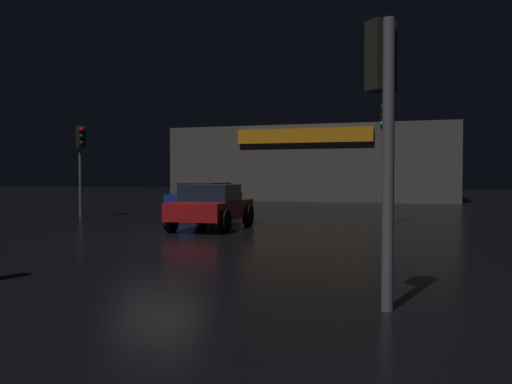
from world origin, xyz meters
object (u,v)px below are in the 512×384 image
Objects in this scene: store_building at (318,164)px; car_far at (211,206)px; traffic_signal_cross_left at (81,148)px; traffic_signal_cross_right at (383,107)px; traffic_signal_opposite at (387,139)px; car_near at (205,198)px.

store_building reaches higher than car_far.
store_building is at bearing 93.18° from car_far.
car_far is at bearing -22.13° from traffic_signal_cross_left.
store_building is 33.64m from traffic_signal_cross_right.
traffic_signal_cross_right is at bearing -77.03° from store_building.
traffic_signal_cross_left is at bearing -177.91° from traffic_signal_opposite.
store_building is 5.10× the size of car_far.
traffic_signal_opposite is 8.73m from car_near.
traffic_signal_cross_left is (-12.40, -0.45, -0.11)m from traffic_signal_opposite.
store_building is 5.31× the size of traffic_signal_cross_right.
store_building reaches higher than traffic_signal_opposite.
traffic_signal_cross_right reaches higher than car_near.
traffic_signal_cross_left is at bearing 157.87° from car_far.
car_far is (-6.23, 9.16, -1.86)m from traffic_signal_cross_right.
car_near is 6.44m from car_far.
store_building is 17.95m from car_near.
store_building reaches higher than traffic_signal_cross_right.
traffic_signal_opposite is 1.11× the size of traffic_signal_cross_left.
traffic_signal_opposite reaches higher than traffic_signal_cross_right.
store_building reaches higher than car_near.
traffic_signal_opposite reaches higher than traffic_signal_cross_left.
car_near is at bearing -94.58° from store_building.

